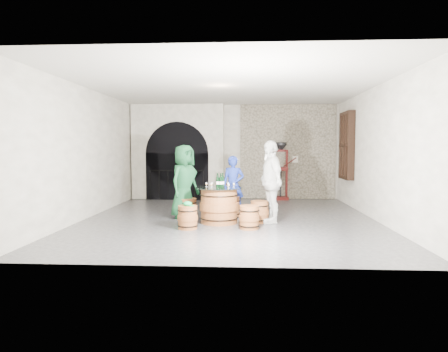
# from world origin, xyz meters

# --- Properties ---
(ground) EXTENTS (8.00, 8.00, 0.00)m
(ground) POSITION_xyz_m (0.00, 0.00, 0.00)
(ground) COLOR #2F2F32
(ground) RESTS_ON ground
(wall_back) EXTENTS (8.00, 0.00, 8.00)m
(wall_back) POSITION_xyz_m (0.00, 4.00, 1.60)
(wall_back) COLOR silver
(wall_back) RESTS_ON ground
(wall_front) EXTENTS (8.00, 0.00, 8.00)m
(wall_front) POSITION_xyz_m (0.00, -4.00, 1.60)
(wall_front) COLOR silver
(wall_front) RESTS_ON ground
(wall_left) EXTENTS (0.00, 8.00, 8.00)m
(wall_left) POSITION_xyz_m (-3.50, 0.00, 1.60)
(wall_left) COLOR silver
(wall_left) RESTS_ON ground
(wall_right) EXTENTS (0.00, 8.00, 8.00)m
(wall_right) POSITION_xyz_m (3.50, 0.00, 1.60)
(wall_right) COLOR silver
(wall_right) RESTS_ON ground
(ceiling) EXTENTS (8.00, 8.00, 0.00)m
(ceiling) POSITION_xyz_m (0.00, 0.00, 3.20)
(ceiling) COLOR beige
(ceiling) RESTS_ON wall_back
(stone_facing_panel) EXTENTS (3.20, 0.12, 3.18)m
(stone_facing_panel) POSITION_xyz_m (1.80, 3.94, 1.60)
(stone_facing_panel) COLOR gray
(stone_facing_panel) RESTS_ON ground
(arched_opening) EXTENTS (3.10, 0.60, 3.19)m
(arched_opening) POSITION_xyz_m (-1.90, 3.74, 1.58)
(arched_opening) COLOR silver
(arched_opening) RESTS_ON ground
(shuttered_window) EXTENTS (0.23, 1.10, 2.00)m
(shuttered_window) POSITION_xyz_m (3.38, 2.40, 1.80)
(shuttered_window) COLOR black
(shuttered_window) RESTS_ON wall_right
(barrel_table) EXTENTS (1.08, 1.08, 0.83)m
(barrel_table) POSITION_xyz_m (-0.21, -0.60, 0.41)
(barrel_table) COLOR brown
(barrel_table) RESTS_ON ground
(barrel_stool_left) EXTENTS (0.45, 0.45, 0.50)m
(barrel_stool_left) POSITION_xyz_m (-1.01, -0.09, 0.25)
(barrel_stool_left) COLOR brown
(barrel_stool_left) RESTS_ON ground
(barrel_stool_far) EXTENTS (0.45, 0.45, 0.50)m
(barrel_stool_far) POSITION_xyz_m (0.04, 0.31, 0.25)
(barrel_stool_far) COLOR brown
(barrel_stool_far) RESTS_ON ground
(barrel_stool_right) EXTENTS (0.45, 0.45, 0.50)m
(barrel_stool_right) POSITION_xyz_m (0.73, -0.49, 0.25)
(barrel_stool_right) COLOR brown
(barrel_stool_right) RESTS_ON ground
(barrel_stool_near_right) EXTENTS (0.45, 0.45, 0.50)m
(barrel_stool_near_right) POSITION_xyz_m (0.48, -1.24, 0.25)
(barrel_stool_near_right) COLOR brown
(barrel_stool_near_right) RESTS_ON ground
(barrel_stool_near_left) EXTENTS (0.45, 0.45, 0.50)m
(barrel_stool_near_left) POSITION_xyz_m (-0.83, -1.31, 0.25)
(barrel_stool_near_left) COLOR brown
(barrel_stool_near_left) RESTS_ON ground
(green_cap) EXTENTS (0.23, 0.18, 0.10)m
(green_cap) POSITION_xyz_m (-0.83, -1.31, 0.54)
(green_cap) COLOR #0D9444
(green_cap) RESTS_ON barrel_stool_near_left
(person_green) EXTENTS (0.93, 1.05, 1.80)m
(person_green) POSITION_xyz_m (-1.10, -0.03, 0.90)
(person_green) COLOR #134525
(person_green) RESTS_ON ground
(person_blue) EXTENTS (0.60, 0.44, 1.53)m
(person_blue) POSITION_xyz_m (0.08, 0.45, 0.77)
(person_blue) COLOR navy
(person_blue) RESTS_ON ground
(person_white) EXTENTS (0.77, 1.20, 1.91)m
(person_white) POSITION_xyz_m (0.97, -0.46, 0.95)
(person_white) COLOR silver
(person_white) RESTS_ON ground
(wine_bottle_left) EXTENTS (0.08, 0.08, 0.32)m
(wine_bottle_left) POSITION_xyz_m (-0.25, -0.56, 0.96)
(wine_bottle_left) COLOR black
(wine_bottle_left) RESTS_ON barrel_table
(wine_bottle_center) EXTENTS (0.08, 0.08, 0.32)m
(wine_bottle_center) POSITION_xyz_m (-0.17, -0.58, 0.96)
(wine_bottle_center) COLOR black
(wine_bottle_center) RESTS_ON barrel_table
(wine_bottle_right) EXTENTS (0.08, 0.08, 0.32)m
(wine_bottle_right) POSITION_xyz_m (-0.13, -0.53, 0.96)
(wine_bottle_right) COLOR black
(wine_bottle_right) RESTS_ON barrel_table
(tasting_glass_a) EXTENTS (0.05, 0.05, 0.10)m
(tasting_glass_a) POSITION_xyz_m (-0.39, -0.62, 0.87)
(tasting_glass_a) COLOR orange
(tasting_glass_a) RESTS_ON barrel_table
(tasting_glass_b) EXTENTS (0.05, 0.05, 0.10)m
(tasting_glass_b) POSITION_xyz_m (0.13, -0.51, 0.87)
(tasting_glass_b) COLOR orange
(tasting_glass_b) RESTS_ON barrel_table
(tasting_glass_c) EXTENTS (0.05, 0.05, 0.10)m
(tasting_glass_c) POSITION_xyz_m (-0.39, -0.40, 0.87)
(tasting_glass_c) COLOR orange
(tasting_glass_c) RESTS_ON barrel_table
(tasting_glass_d) EXTENTS (0.05, 0.05, 0.10)m
(tasting_glass_d) POSITION_xyz_m (-0.01, -0.40, 0.87)
(tasting_glass_d) COLOR orange
(tasting_glass_d) RESTS_ON barrel_table
(tasting_glass_e) EXTENTS (0.05, 0.05, 0.10)m
(tasting_glass_e) POSITION_xyz_m (0.02, -0.76, 0.87)
(tasting_glass_e) COLOR orange
(tasting_glass_e) RESTS_ON barrel_table
(tasting_glass_f) EXTENTS (0.05, 0.05, 0.10)m
(tasting_glass_f) POSITION_xyz_m (-0.51, -0.47, 0.87)
(tasting_glass_f) COLOR orange
(tasting_glass_f) RESTS_ON barrel_table
(side_barrel) EXTENTS (0.47, 0.47, 0.62)m
(side_barrel) POSITION_xyz_m (-0.36, 2.85, 0.31)
(side_barrel) COLOR brown
(side_barrel) RESTS_ON ground
(corking_press) EXTENTS (0.78, 0.43, 1.92)m
(corking_press) POSITION_xyz_m (1.55, 3.70, 1.11)
(corking_press) COLOR #52120D
(corking_press) RESTS_ON ground
(control_box) EXTENTS (0.18, 0.10, 0.22)m
(control_box) POSITION_xyz_m (2.05, 3.86, 1.35)
(control_box) COLOR silver
(control_box) RESTS_ON wall_back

